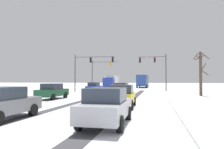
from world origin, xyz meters
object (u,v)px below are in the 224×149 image
object	(u,v)px
traffic_signal_near_left	(89,65)
car_grey_sixth	(3,103)
car_red_second	(121,89)
car_dark_green_third	(52,91)
car_silver_fifth	(106,106)
bus_oncoming	(143,80)
traffic_signal_far_left	(99,69)
car_blue_lead	(94,87)
traffic_signal_near_right	(156,65)
bare_tree_sidewalk_mid	(201,72)
car_yellow_cab_fourth	(122,96)
box_truck_delivery	(112,82)

from	to	relation	value
traffic_signal_near_left	car_grey_sixth	distance (m)	25.99
car_red_second	car_dark_green_third	world-z (taller)	same
car_silver_fifth	bus_oncoming	world-z (taller)	bus_oncoming
car_red_second	bus_oncoming	size ratio (longest dim) A/B	0.38
car_grey_sixth	traffic_signal_far_left	bearing A→B (deg)	98.06
car_grey_sixth	bus_oncoming	bearing A→B (deg)	85.26
traffic_signal_near_left	car_blue_lead	world-z (taller)	traffic_signal_near_left
car_blue_lead	bus_oncoming	size ratio (longest dim) A/B	0.37
traffic_signal_near_right	car_grey_sixth	bearing A→B (deg)	-105.49
traffic_signal_far_left	bare_tree_sidewalk_mid	size ratio (longest dim) A/B	1.17
traffic_signal_near_left	traffic_signal_near_right	distance (m)	11.86
traffic_signal_near_right	car_yellow_cab_fourth	distance (m)	21.88
traffic_signal_near_right	car_silver_fifth	distance (m)	27.65
car_dark_green_third	traffic_signal_near_right	bearing A→B (deg)	57.14
traffic_signal_far_left	car_silver_fifth	bearing A→B (deg)	-73.74
car_grey_sixth	bus_oncoming	distance (m)	47.94
bare_tree_sidewalk_mid	car_yellow_cab_fourth	bearing A→B (deg)	-122.57
car_grey_sixth	car_dark_green_third	bearing A→B (deg)	106.46
traffic_signal_near_left	box_truck_delivery	size ratio (longest dim) A/B	0.98
traffic_signal_near_left	car_red_second	bearing A→B (deg)	-46.28
car_yellow_cab_fourth	traffic_signal_near_left	bearing A→B (deg)	115.12
traffic_signal_near_right	car_blue_lead	size ratio (longest dim) A/B	1.57
bare_tree_sidewalk_mid	traffic_signal_near_right	bearing A→B (deg)	121.31
traffic_signal_near_right	box_truck_delivery	size ratio (longest dim) A/B	0.87
car_yellow_cab_fourth	box_truck_delivery	bearing A→B (deg)	103.66
car_red_second	car_dark_green_third	bearing A→B (deg)	-130.15
car_dark_green_third	traffic_signal_far_left	bearing A→B (deg)	94.26
car_dark_green_third	car_red_second	bearing A→B (deg)	49.85
car_yellow_cab_fourth	car_grey_sixth	size ratio (longest dim) A/B	1.01
traffic_signal_far_left	car_blue_lead	xyz separation A→B (m)	(2.22, -11.19, -3.62)
car_blue_lead	car_red_second	size ratio (longest dim) A/B	1.00
traffic_signal_near_left	bare_tree_sidewalk_mid	bearing A→B (deg)	-22.14
traffic_signal_near_right	car_blue_lead	bearing A→B (deg)	-162.58
traffic_signal_far_left	car_red_second	xyz separation A→B (m)	(7.95, -17.30, -3.62)
box_truck_delivery	bare_tree_sidewalk_mid	size ratio (longest dim) A/B	1.35
car_yellow_cab_fourth	bare_tree_sidewalk_mid	bearing A→B (deg)	57.43
car_dark_green_third	car_grey_sixth	bearing A→B (deg)	-73.54
traffic_signal_near_left	car_blue_lead	distance (m)	4.31
traffic_signal_near_left	bare_tree_sidewalk_mid	xyz separation A→B (m)	(17.11, -6.96, -1.71)
traffic_signal_near_right	bus_oncoming	bearing A→B (deg)	99.99
car_yellow_cab_fourth	car_silver_fifth	xyz separation A→B (m)	(0.29, -5.90, 0.00)
traffic_signal_near_left	bus_oncoming	distance (m)	23.97
car_red_second	car_yellow_cab_fourth	bearing A→B (deg)	-80.41
traffic_signal_far_left	car_red_second	distance (m)	19.38
car_blue_lead	car_red_second	xyz separation A→B (m)	(5.74, -6.11, 0.00)
car_red_second	car_grey_sixth	size ratio (longest dim) A/B	1.01
bus_oncoming	car_dark_green_third	bearing A→B (deg)	-100.88
car_dark_green_third	car_silver_fifth	distance (m)	13.63
car_blue_lead	car_silver_fifth	size ratio (longest dim) A/B	1.00
bus_oncoming	car_grey_sixth	bearing A→B (deg)	-94.74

